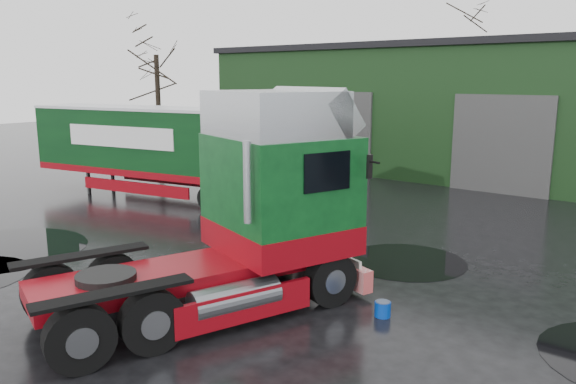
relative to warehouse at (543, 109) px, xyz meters
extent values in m
plane|color=black|center=(-2.00, -20.00, -3.16)|extent=(100.00, 100.00, 0.00)
cube|color=black|center=(0.00, 0.00, -0.16)|extent=(32.00, 12.00, 6.00)
cube|color=black|center=(0.00, 0.00, 2.99)|extent=(32.40, 12.40, 0.30)
cylinder|color=#0733A6|center=(2.23, -19.77, -3.01)|extent=(0.43, 0.43, 0.30)
cylinder|color=black|center=(1.04, -16.38, -3.15)|extent=(3.11, 3.11, 0.01)
cylinder|color=black|center=(-8.18, -22.34, -3.15)|extent=(4.45, 4.45, 0.01)
camera|label=1|loc=(7.22, -29.14, 1.51)|focal=35.00mm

